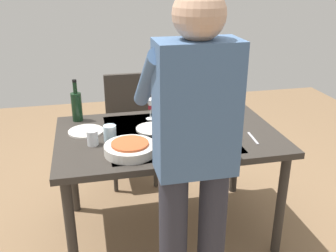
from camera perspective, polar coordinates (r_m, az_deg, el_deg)
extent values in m
plane|color=#846647|center=(2.88, 0.00, -14.98)|extent=(6.00, 6.00, 0.00)
cube|color=#332D28|center=(2.50, 0.00, -1.48)|extent=(1.43, 0.91, 0.04)
cube|color=beige|center=(2.49, 0.00, -1.11)|extent=(0.79, 0.77, 0.00)
cylinder|color=#332D28|center=(3.17, 9.98, -3.93)|extent=(0.06, 0.06, 0.71)
cylinder|color=#332D28|center=(2.97, -14.02, -6.27)|extent=(0.06, 0.06, 0.71)
cylinder|color=#332D28|center=(2.58, 16.42, -11.25)|extent=(0.06, 0.06, 0.71)
cylinder|color=#332D28|center=(2.32, -14.21, -15.24)|extent=(0.06, 0.06, 0.71)
cube|color=black|center=(3.27, -5.40, -1.04)|extent=(0.40, 0.40, 0.04)
cube|color=#332D28|center=(3.35, -5.95, 4.00)|extent=(0.40, 0.04, 0.45)
cylinder|color=#332D28|center=(3.54, -2.90, -3.08)|extent=(0.04, 0.04, 0.43)
cylinder|color=#332D28|center=(3.51, -8.39, -3.57)|extent=(0.04, 0.04, 0.43)
cylinder|color=#332D28|center=(3.24, -1.87, -5.60)|extent=(0.04, 0.04, 0.43)
cylinder|color=#332D28|center=(3.20, -7.89, -6.17)|extent=(0.04, 0.04, 0.43)
cylinder|color=#2D2D38|center=(2.02, 0.77, -17.90)|extent=(0.14, 0.14, 0.88)
cylinder|color=#2D2D38|center=(2.06, 6.43, -17.02)|extent=(0.14, 0.14, 0.88)
cube|color=#47668E|center=(1.67, 4.25, 2.49)|extent=(0.36, 0.20, 0.60)
sphere|color=tan|center=(1.58, 4.68, 16.27)|extent=(0.22, 0.22, 0.22)
cylinder|color=#47668E|center=(1.83, -3.00, 6.75)|extent=(0.08, 0.52, 0.40)
cylinder|color=#47668E|center=(1.91, 7.25, 7.30)|extent=(0.08, 0.52, 0.40)
cylinder|color=black|center=(2.74, -13.42, 2.77)|extent=(0.07, 0.07, 0.20)
cylinder|color=black|center=(2.70, -13.68, 5.57)|extent=(0.03, 0.03, 0.08)
cylinder|color=black|center=(2.68, -13.78, 6.55)|extent=(0.03, 0.03, 0.02)
cylinder|color=white|center=(2.72, -2.62, 1.08)|extent=(0.06, 0.06, 0.01)
cylinder|color=white|center=(2.71, -2.64, 1.83)|extent=(0.01, 0.01, 0.07)
cone|color=white|center=(2.69, -2.66, 3.28)|extent=(0.07, 0.07, 0.07)
cylinder|color=maroon|center=(2.69, -2.65, 2.83)|extent=(0.03, 0.03, 0.03)
cylinder|color=white|center=(2.78, 2.46, 1.50)|extent=(0.06, 0.06, 0.01)
cylinder|color=white|center=(2.76, 2.47, 2.24)|extent=(0.01, 0.01, 0.07)
cone|color=white|center=(2.74, 2.50, 3.66)|extent=(0.07, 0.07, 0.07)
cylinder|color=beige|center=(2.75, 2.49, 3.22)|extent=(0.03, 0.03, 0.03)
cylinder|color=silver|center=(2.35, -11.17, -1.74)|extent=(0.07, 0.07, 0.09)
cylinder|color=silver|center=(2.40, -8.65, -1.04)|extent=(0.08, 0.08, 0.10)
cylinder|color=silver|center=(2.80, -1.43, 2.64)|extent=(0.08, 0.08, 0.09)
cylinder|color=silver|center=(2.22, -5.65, -3.43)|extent=(0.30, 0.30, 0.05)
cylinder|color=#C6562D|center=(2.21, -5.68, -2.89)|extent=(0.22, 0.22, 0.03)
cylinder|color=silver|center=(2.84, 7.40, 2.34)|extent=(0.18, 0.18, 0.05)
cylinder|color=#4C843D|center=(2.83, 7.42, 2.78)|extent=(0.13, 0.13, 0.03)
cylinder|color=silver|center=(2.28, 1.47, -2.59)|extent=(0.16, 0.16, 0.05)
cylinder|color=tan|center=(2.27, 1.48, -2.07)|extent=(0.12, 0.12, 0.03)
cylinder|color=silver|center=(2.55, -2.20, -0.41)|extent=(0.23, 0.23, 0.01)
cylinder|color=silver|center=(2.56, -12.10, -0.77)|extent=(0.23, 0.23, 0.01)
cube|color=silver|center=(2.63, 6.60, 0.15)|extent=(0.04, 0.20, 0.00)
cube|color=silver|center=(2.47, 12.54, -1.77)|extent=(0.03, 0.18, 0.00)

